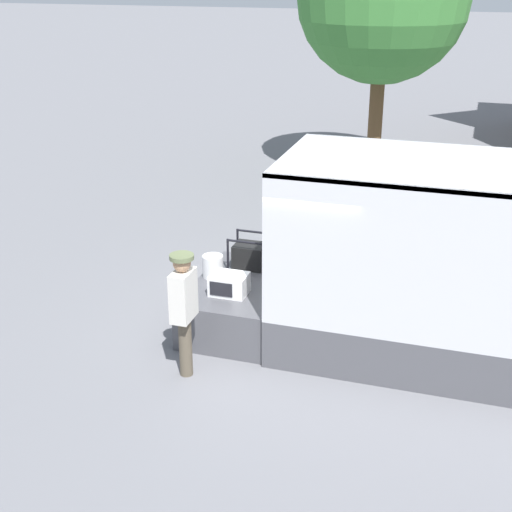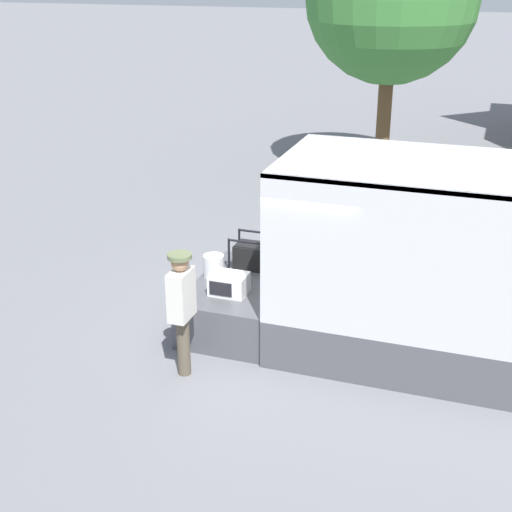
{
  "view_description": "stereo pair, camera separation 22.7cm",
  "coord_description": "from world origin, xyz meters",
  "px_view_note": "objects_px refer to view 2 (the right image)",
  "views": [
    {
      "loc": [
        2.53,
        -9.43,
        5.26
      ],
      "look_at": [
        -0.39,
        -0.2,
        1.26
      ],
      "focal_mm": 50.0,
      "sensor_mm": 36.0,
      "label": 1
    },
    {
      "loc": [
        2.75,
        -9.36,
        5.26
      ],
      "look_at": [
        -0.39,
        -0.2,
        1.26
      ],
      "focal_mm": 50.0,
      "sensor_mm": 36.0,
      "label": 2
    }
  ],
  "objects_px": {
    "microwave": "(229,284)",
    "orange_bucket": "(214,266)",
    "portable_generator": "(252,255)",
    "worker_person": "(182,301)"
  },
  "relations": [
    {
      "from": "orange_bucket",
      "to": "worker_person",
      "type": "relative_size",
      "value": 0.2
    },
    {
      "from": "portable_generator",
      "to": "orange_bucket",
      "type": "relative_size",
      "value": 1.74
    },
    {
      "from": "microwave",
      "to": "portable_generator",
      "type": "bearing_deg",
      "value": 90.19
    },
    {
      "from": "orange_bucket",
      "to": "worker_person",
      "type": "bearing_deg",
      "value": -82.01
    },
    {
      "from": "orange_bucket",
      "to": "worker_person",
      "type": "distance_m",
      "value": 1.74
    },
    {
      "from": "microwave",
      "to": "portable_generator",
      "type": "distance_m",
      "value": 1.06
    },
    {
      "from": "portable_generator",
      "to": "worker_person",
      "type": "distance_m",
      "value": 2.28
    },
    {
      "from": "microwave",
      "to": "portable_generator",
      "type": "xyz_separation_m",
      "value": [
        -0.0,
        1.06,
        0.05
      ]
    },
    {
      "from": "microwave",
      "to": "orange_bucket",
      "type": "xyz_separation_m",
      "value": [
        -0.45,
        0.51,
        0.02
      ]
    },
    {
      "from": "orange_bucket",
      "to": "microwave",
      "type": "bearing_deg",
      "value": -48.66
    }
  ]
}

